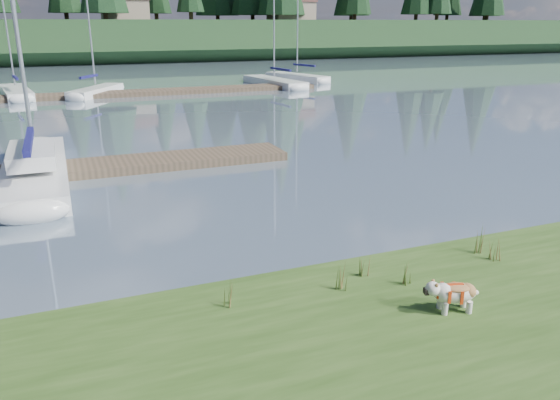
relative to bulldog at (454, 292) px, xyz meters
name	(u,v)px	position (x,y,z in m)	size (l,w,h in m)	color
ground	(116,96)	(-1.98, 34.03, -0.69)	(200.00, 200.00, 0.00)	slate
ridge	(81,41)	(-1.98, 77.03, 1.81)	(200.00, 20.00, 5.00)	#193218
bulldog	(454,292)	(0.00, 0.00, 0.00)	(0.94, 0.52, 0.55)	silver
sailboat_main	(35,162)	(-6.73, 13.42, -0.28)	(1.96, 9.71, 13.87)	silver
dock_near	(60,171)	(-5.98, 13.03, -0.54)	(16.00, 2.00, 0.30)	#4C3D2C
dock_far	(144,93)	(0.02, 34.03, -0.54)	(26.00, 2.20, 0.30)	#4C3D2C
sailboat_bg_1	(15,91)	(-8.59, 37.07, -0.37)	(2.74, 8.36, 12.23)	silver
sailboat_bg_2	(100,90)	(-2.92, 35.44, -0.36)	(4.71, 6.69, 10.57)	silver
sailboat_bg_3	(270,81)	(10.75, 36.82, -0.37)	(2.87, 9.24, 13.22)	silver
sailboat_bg_4	(292,76)	(14.03, 39.75, -0.37)	(3.85, 8.04, 11.71)	silver
weed_0	(342,278)	(-1.39, 1.34, -0.09)	(0.17, 0.14, 0.60)	#475B23
weed_1	(365,268)	(-0.71, 1.69, -0.17)	(0.17, 0.14, 0.43)	#475B23
weed_2	(479,241)	(2.08, 1.77, -0.07)	(0.17, 0.14, 0.65)	#475B23
weed_3	(230,294)	(-3.41, 1.55, -0.11)	(0.17, 0.14, 0.55)	#475B23
weed_4	(407,274)	(-0.14, 1.14, -0.16)	(0.17, 0.14, 0.44)	#475B23
weed_5	(495,250)	(2.14, 1.38, -0.14)	(0.17, 0.14, 0.50)	#475B23
mud_lip	(288,284)	(-1.98, 2.43, -0.62)	(60.00, 0.50, 0.14)	#33281C
house_1	(124,4)	(4.02, 75.03, 6.62)	(6.30, 5.30, 4.65)	gray
house_2	(291,6)	(28.02, 73.03, 6.62)	(6.30, 5.30, 4.65)	gray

